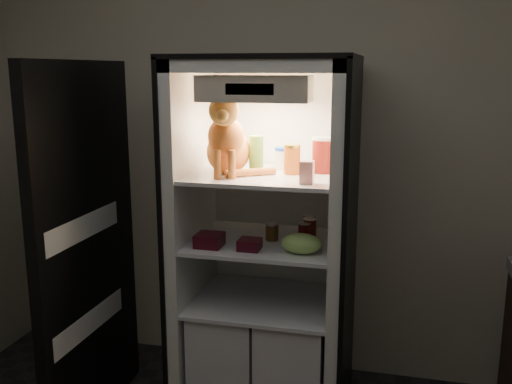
# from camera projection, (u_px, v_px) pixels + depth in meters

# --- Properties ---
(room_shell) EXTENTS (3.60, 3.60, 3.60)m
(room_shell) POSITION_uv_depth(u_px,v_px,m) (156.00, 139.00, 1.56)
(room_shell) COLOR white
(room_shell) RESTS_ON floor
(refrigerator) EXTENTS (0.90, 0.72, 1.88)m
(refrigerator) POSITION_uv_depth(u_px,v_px,m) (267.00, 263.00, 3.05)
(refrigerator) COLOR white
(refrigerator) RESTS_ON floor
(fridge_door) EXTENTS (0.07, 0.87, 1.85)m
(fridge_door) POSITION_uv_depth(u_px,v_px,m) (87.00, 250.00, 2.87)
(fridge_door) COLOR black
(fridge_door) RESTS_ON floor
(tabby_cat) EXTENTS (0.38, 0.42, 0.43)m
(tabby_cat) POSITION_uv_depth(u_px,v_px,m) (227.00, 142.00, 2.82)
(tabby_cat) COLOR #CE591A
(tabby_cat) RESTS_ON refrigerator
(parmesan_shaker) EXTENTS (0.07, 0.07, 0.19)m
(parmesan_shaker) POSITION_uv_depth(u_px,v_px,m) (256.00, 154.00, 2.87)
(parmesan_shaker) COLOR green
(parmesan_shaker) RESTS_ON refrigerator
(mayo_tub) EXTENTS (0.08, 0.08, 0.12)m
(mayo_tub) POSITION_uv_depth(u_px,v_px,m) (283.00, 158.00, 2.99)
(mayo_tub) COLOR white
(mayo_tub) RESTS_ON refrigerator
(salsa_jar) EXTENTS (0.08, 0.08, 0.15)m
(salsa_jar) POSITION_uv_depth(u_px,v_px,m) (292.00, 159.00, 2.85)
(salsa_jar) COLOR maroon
(salsa_jar) RESTS_ON refrigerator
(pepper_jar) EXTENTS (0.11, 0.11, 0.18)m
(pepper_jar) POSITION_uv_depth(u_px,v_px,m) (322.00, 155.00, 2.89)
(pepper_jar) COLOR maroon
(pepper_jar) RESTS_ON refrigerator
(cream_carton) EXTENTS (0.06, 0.06, 0.11)m
(cream_carton) POSITION_uv_depth(u_px,v_px,m) (307.00, 172.00, 2.62)
(cream_carton) COLOR white
(cream_carton) RESTS_ON refrigerator
(soda_can_a) EXTENTS (0.07, 0.07, 0.13)m
(soda_can_a) POSITION_uv_depth(u_px,v_px,m) (309.00, 227.00, 2.97)
(soda_can_a) COLOR black
(soda_can_a) RESTS_ON refrigerator
(soda_can_b) EXTENTS (0.07, 0.07, 0.13)m
(soda_can_b) POSITION_uv_depth(u_px,v_px,m) (310.00, 231.00, 2.90)
(soda_can_b) COLOR black
(soda_can_b) RESTS_ON refrigerator
(soda_can_c) EXTENTS (0.06, 0.06, 0.11)m
(soda_can_c) POSITION_uv_depth(u_px,v_px,m) (304.00, 234.00, 2.86)
(soda_can_c) COLOR black
(soda_can_c) RESTS_ON refrigerator
(condiment_jar) EXTENTS (0.07, 0.07, 0.09)m
(condiment_jar) POSITION_uv_depth(u_px,v_px,m) (272.00, 231.00, 2.94)
(condiment_jar) COLOR #543918
(condiment_jar) RESTS_ON refrigerator
(grape_bag) EXTENTS (0.19, 0.14, 0.10)m
(grape_bag) POSITION_uv_depth(u_px,v_px,m) (301.00, 243.00, 2.73)
(grape_bag) COLOR #82A94F
(grape_bag) RESTS_ON refrigerator
(berry_box_left) EXTENTS (0.13, 0.13, 0.07)m
(berry_box_left) POSITION_uv_depth(u_px,v_px,m) (209.00, 240.00, 2.84)
(berry_box_left) COLOR #450B19
(berry_box_left) RESTS_ON refrigerator
(berry_box_right) EXTENTS (0.11, 0.11, 0.05)m
(berry_box_right) POSITION_uv_depth(u_px,v_px,m) (250.00, 244.00, 2.79)
(berry_box_right) COLOR #450B19
(berry_box_right) RESTS_ON refrigerator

